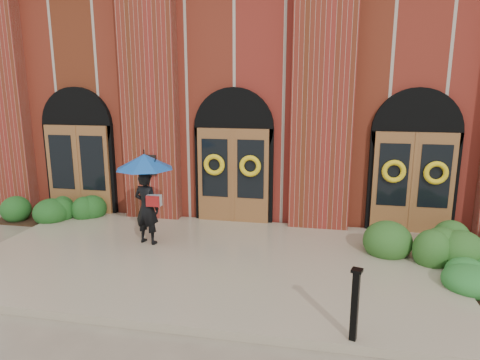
% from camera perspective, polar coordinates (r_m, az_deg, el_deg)
% --- Properties ---
extents(ground, '(90.00, 90.00, 0.00)m').
position_cam_1_polar(ground, '(9.23, -4.53, -11.46)').
color(ground, gray).
rests_on(ground, ground).
extents(landing, '(10.00, 5.30, 0.15)m').
position_cam_1_polar(landing, '(9.33, -4.29, -10.68)').
color(landing, gray).
rests_on(landing, ground).
extents(church_building, '(16.20, 12.53, 7.00)m').
position_cam_1_polar(church_building, '(17.04, 3.43, 11.73)').
color(church_building, maroon).
rests_on(church_building, ground).
extents(man_with_umbrella, '(1.58, 1.58, 2.10)m').
position_cam_1_polar(man_with_umbrella, '(9.89, -12.48, -0.20)').
color(man_with_umbrella, black).
rests_on(man_with_umbrella, landing).
extents(metal_post, '(0.19, 0.19, 1.10)m').
position_cam_1_polar(metal_post, '(6.52, 15.08, -15.58)').
color(metal_post, black).
rests_on(metal_post, landing).
extents(hedge_wall_left, '(2.68, 1.07, 0.69)m').
position_cam_1_polar(hedge_wall_left, '(13.21, -24.11, -3.49)').
color(hedge_wall_left, '#1A4717').
rests_on(hedge_wall_left, ground).
extents(hedge_wall_right, '(3.19, 1.28, 0.82)m').
position_cam_1_polar(hedge_wall_right, '(10.19, 27.11, -8.01)').
color(hedge_wall_right, '#264F1C').
rests_on(hedge_wall_right, ground).
extents(hedge_front_right, '(1.46, 1.25, 0.52)m').
position_cam_1_polar(hedge_front_right, '(9.24, 28.23, -11.22)').
color(hedge_front_right, '#226025').
rests_on(hedge_front_right, ground).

